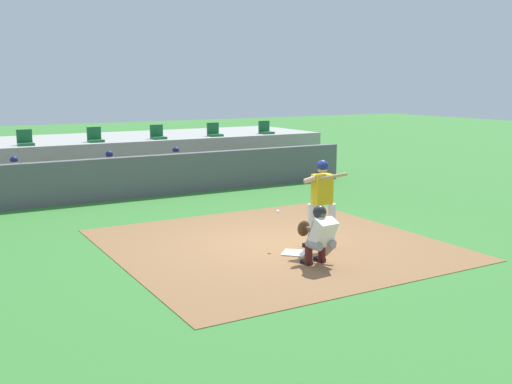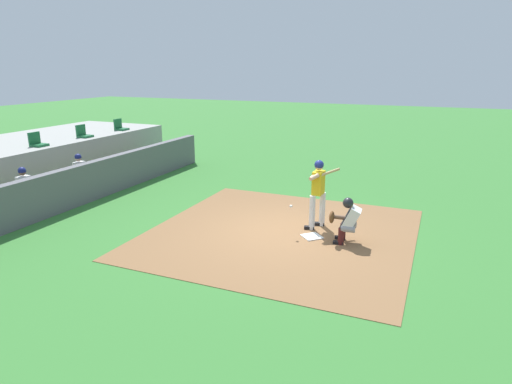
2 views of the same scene
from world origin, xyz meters
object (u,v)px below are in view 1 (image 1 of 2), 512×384
at_px(home_plate, 294,253).
at_px(stadium_seat_5, 266,130).
at_px(stadium_seat_3, 158,135).
at_px(batter_at_plate, 322,198).
at_px(stadium_seat_1, 25,141).
at_px(stadium_seat_2, 95,138).
at_px(dugout_player_0, 16,179).
at_px(dugout_player_2, 178,167).
at_px(catcher_crouched, 319,233).
at_px(stadium_seat_4, 214,132).
at_px(dugout_player_1, 111,172).

relative_size(home_plate, stadium_seat_5, 0.92).
bearing_deg(stadium_seat_3, batter_at_plate, -92.23).
height_order(home_plate, batter_at_plate, batter_at_plate).
distance_m(stadium_seat_1, stadium_seat_2, 2.17).
relative_size(batter_at_plate, dugout_player_0, 1.39).
distance_m(batter_at_plate, stadium_seat_3, 10.12).
relative_size(dugout_player_0, dugout_player_2, 1.00).
relative_size(catcher_crouched, stadium_seat_3, 3.66).
distance_m(dugout_player_0, stadium_seat_2, 3.56).
bearing_deg(catcher_crouched, home_plate, 88.30).
relative_size(batter_at_plate, stadium_seat_4, 3.76).
relative_size(home_plate, stadium_seat_4, 0.92).
bearing_deg(batter_at_plate, catcher_crouched, -128.27).
xyz_separation_m(catcher_crouched, dugout_player_1, (-1.16, 8.98, 0.07)).
xyz_separation_m(dugout_player_0, stadium_seat_1, (0.63, 2.03, 0.86)).
height_order(batter_at_plate, dugout_player_2, batter_at_plate).
bearing_deg(home_plate, stadium_seat_1, 107.71).
height_order(batter_at_plate, catcher_crouched, batter_at_plate).
height_order(dugout_player_0, stadium_seat_2, stadium_seat_2).
bearing_deg(dugout_player_0, stadium_seat_1, 72.84).
height_order(dugout_player_1, stadium_seat_1, stadium_seat_1).
bearing_deg(stadium_seat_3, dugout_player_0, -157.70).
bearing_deg(dugout_player_0, stadium_seat_3, 22.30).
distance_m(home_plate, stadium_seat_5, 11.63).
xyz_separation_m(dugout_player_2, stadium_seat_3, (0.13, 2.03, 0.86)).
xyz_separation_m(batter_at_plate, stadium_seat_4, (2.56, 10.10, 0.50)).
bearing_deg(stadium_seat_2, stadium_seat_1, 180.00).
height_order(catcher_crouched, dugout_player_2, dugout_player_2).
bearing_deg(batter_at_plate, dugout_player_0, 119.52).
distance_m(stadium_seat_4, stadium_seat_5, 2.17).
bearing_deg(dugout_player_0, dugout_player_1, 0.00).
height_order(stadium_seat_1, stadium_seat_3, same).
bearing_deg(stadium_seat_1, dugout_player_2, -25.81).
height_order(batter_at_plate, dugout_player_0, batter_at_plate).
bearing_deg(catcher_crouched, stadium_seat_5, 63.70).
bearing_deg(stadium_seat_2, home_plate, -83.92).
bearing_deg(dugout_player_2, stadium_seat_4, 41.58).
bearing_deg(home_plate, batter_at_plate, 6.22).
height_order(home_plate, stadium_seat_5, stadium_seat_5).
distance_m(home_plate, stadium_seat_4, 10.79).
xyz_separation_m(dugout_player_0, stadium_seat_5, (9.29, 2.03, 0.86)).
bearing_deg(stadium_seat_4, stadium_seat_5, 0.00).
bearing_deg(home_plate, dugout_player_2, 83.30).
bearing_deg(dugout_player_0, dugout_player_2, 0.00).
xyz_separation_m(dugout_player_1, stadium_seat_2, (0.11, 2.03, 0.86)).
distance_m(home_plate, dugout_player_2, 8.23).
bearing_deg(stadium_seat_3, dugout_player_1, -138.16).
xyz_separation_m(home_plate, stadium_seat_5, (5.42, 10.18, 1.51)).
bearing_deg(home_plate, stadium_seat_4, 72.29).
height_order(dugout_player_1, stadium_seat_5, stadium_seat_5).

